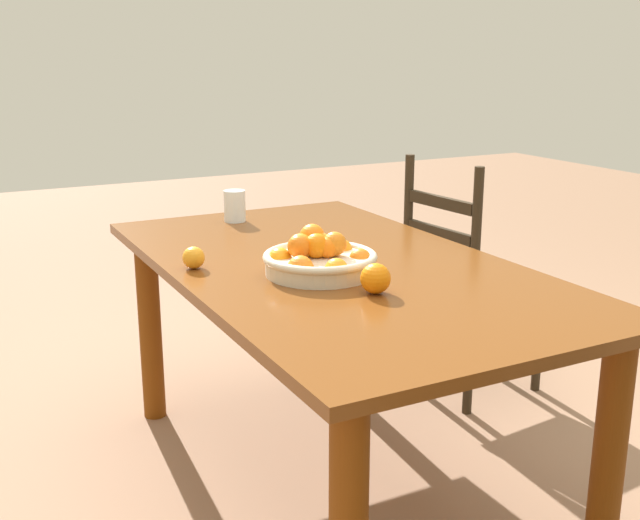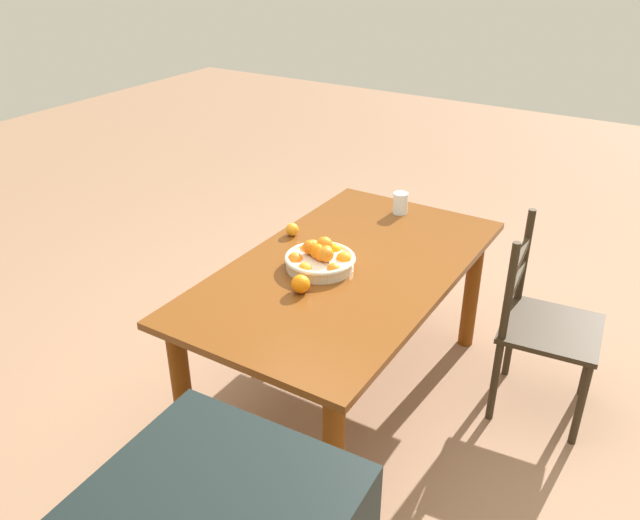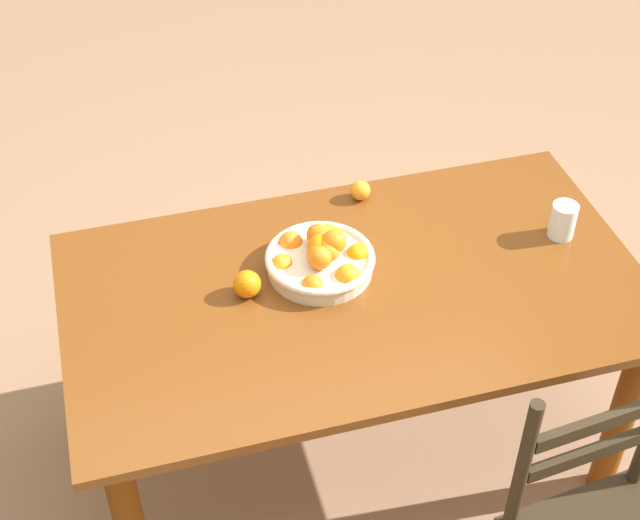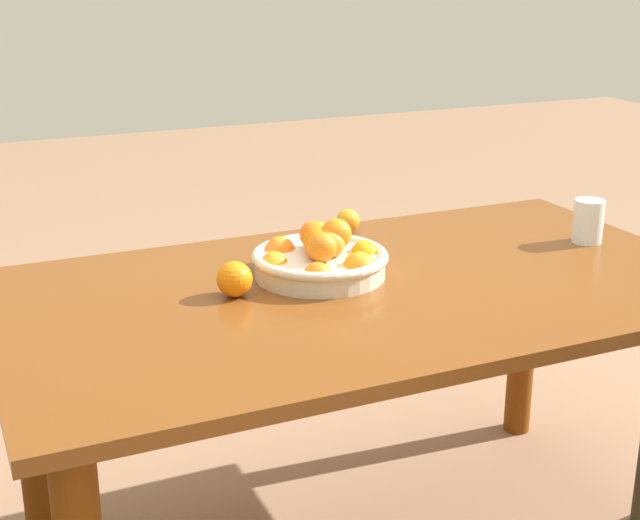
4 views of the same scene
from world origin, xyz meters
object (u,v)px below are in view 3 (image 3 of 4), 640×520
dining_table (355,315)px  drinking_glass (563,220)px  fruit_bowl (321,258)px  orange_loose_1 (247,284)px  orange_loose_0 (360,190)px

dining_table → drinking_glass: size_ratio=14.68×
fruit_bowl → drinking_glass: bearing=176.7°
dining_table → orange_loose_1: (0.31, -0.05, 0.15)m
orange_loose_0 → orange_loose_1: bearing=37.6°
dining_table → orange_loose_1: bearing=-9.3°
orange_loose_1 → orange_loose_0: bearing=-142.4°
orange_loose_0 → orange_loose_1: (0.44, 0.34, 0.01)m
fruit_bowl → drinking_glass: 0.75m
orange_loose_1 → fruit_bowl: bearing=-168.8°
drinking_glass → fruit_bowl: bearing=-3.3°
fruit_bowl → orange_loose_0: 0.36m
dining_table → orange_loose_1: size_ratio=20.98×
drinking_glass → orange_loose_0: bearing=-32.3°
dining_table → fruit_bowl: (0.08, -0.09, 0.16)m
fruit_bowl → dining_table: bearing=128.9°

